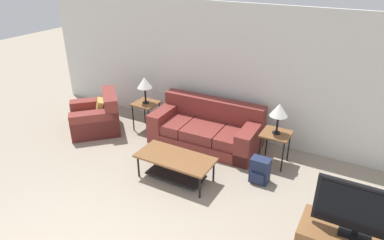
% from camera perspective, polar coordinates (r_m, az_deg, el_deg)
% --- Properties ---
extents(wall_back, '(8.74, 0.06, 2.60)m').
position_cam_1_polar(wall_back, '(6.74, 5.65, 8.04)').
color(wall_back, silver).
rests_on(wall_back, ground_plane).
extents(couch, '(2.10, 1.04, 0.82)m').
position_cam_1_polar(couch, '(6.64, 2.44, -1.56)').
color(couch, maroon).
rests_on(couch, ground_plane).
extents(armchair, '(1.34, 1.34, 0.80)m').
position_cam_1_polar(armchair, '(7.40, -15.54, 0.42)').
color(armchair, maroon).
rests_on(armchair, ground_plane).
extents(coffee_table, '(1.27, 0.60, 0.43)m').
position_cam_1_polar(coffee_table, '(5.58, -2.78, -7.10)').
color(coffee_table, brown).
rests_on(coffee_table, ground_plane).
extents(side_table_left, '(0.48, 0.48, 0.60)m').
position_cam_1_polar(side_table_left, '(7.13, -7.68, 2.36)').
color(side_table_left, brown).
rests_on(side_table_left, ground_plane).
extents(side_table_right, '(0.48, 0.48, 0.60)m').
position_cam_1_polar(side_table_right, '(6.05, 13.80, -2.72)').
color(side_table_right, brown).
rests_on(side_table_right, ground_plane).
extents(table_lamp_left, '(0.30, 0.30, 0.55)m').
position_cam_1_polar(table_lamp_left, '(6.95, -7.92, 6.09)').
color(table_lamp_left, black).
rests_on(table_lamp_left, side_table_left).
extents(table_lamp_right, '(0.30, 0.30, 0.55)m').
position_cam_1_polar(table_lamp_right, '(5.83, 14.30, 1.54)').
color(table_lamp_right, black).
rests_on(table_lamp_right, side_table_right).
extents(television, '(0.91, 0.20, 0.62)m').
position_cam_1_polar(television, '(3.94, 26.33, -13.34)').
color(television, black).
rests_on(television, tv_console).
extents(backpack, '(0.30, 0.28, 0.42)m').
position_cam_1_polar(backpack, '(5.69, 11.24, -8.25)').
color(backpack, '#1E2847').
rests_on(backpack, ground_plane).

